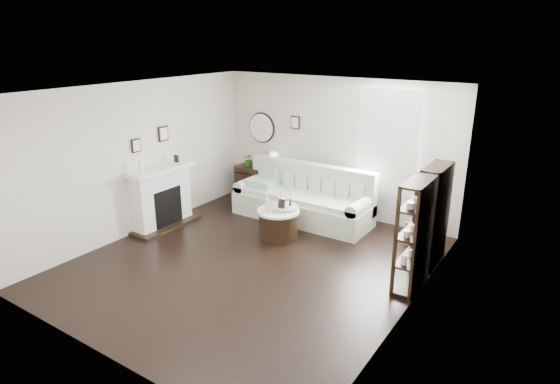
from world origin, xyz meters
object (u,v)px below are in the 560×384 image
Objects in this scene: sofa at (304,201)px; pedestal_table at (285,208)px; drum_table at (278,224)px; dresser at (261,184)px.

sofa reaches higher than pedestal_table.
sofa is 3.62× the size of drum_table.
drum_table is (0.10, -1.04, -0.09)m from sofa.
drum_table is 0.30m from pedestal_table.
pedestal_table is (0.17, -0.96, 0.19)m from sofa.
drum_table is (1.39, -1.43, -0.11)m from dresser.
sofa is 0.99m from pedestal_table.
sofa reaches higher than drum_table.
sofa is 2.41× the size of dresser.
dresser is 2.00m from drum_table.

